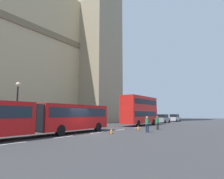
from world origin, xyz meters
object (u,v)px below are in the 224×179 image
at_px(double_decker_bus, 140,109).
at_px(traffic_cone_west, 111,131).
at_px(sedan_trailing, 175,118).
at_px(sedan_lead, 163,119).
at_px(street_lamp, 17,103).
at_px(traffic_cone_middle, 138,128).
at_px(pedestrian_by_kerb, 157,122).
at_px(pedestrian_near_cones, 147,124).
at_px(articulated_bus, 32,116).

height_order(double_decker_bus, traffic_cone_west, double_decker_bus).
relative_size(double_decker_bus, sedan_trailing, 2.15).
relative_size(sedan_lead, sedan_trailing, 1.00).
xyz_separation_m(sedan_lead, street_lamp, (-30.92, 4.48, 2.14)).
distance_m(traffic_cone_west, street_lamp, 10.20).
bearing_deg(sedan_trailing, street_lamp, 173.66).
xyz_separation_m(double_decker_bus, traffic_cone_middle, (-8.93, -4.13, -2.43)).
bearing_deg(traffic_cone_west, traffic_cone_middle, -2.06).
bearing_deg(sedan_trailing, pedestrian_by_kerb, -167.68).
distance_m(sedan_lead, sedan_trailing, 8.71).
distance_m(sedan_trailing, pedestrian_near_cones, 31.82).
height_order(traffic_cone_middle, pedestrian_by_kerb, pedestrian_by_kerb).
height_order(articulated_bus, double_decker_bus, double_decker_bus).
bearing_deg(double_decker_bus, pedestrian_near_cones, -150.45).
distance_m(double_decker_bus, pedestrian_by_kerb, 9.31).
relative_size(double_decker_bus, traffic_cone_west, 16.30).
xyz_separation_m(traffic_cone_west, pedestrian_by_kerb, (7.39, -1.92, 0.63)).
xyz_separation_m(traffic_cone_west, traffic_cone_middle, (5.48, -0.20, 0.00)).
relative_size(street_lamp, pedestrian_near_cones, 3.12).
bearing_deg(sedan_lead, street_lamp, 171.76).
relative_size(traffic_cone_middle, pedestrian_by_kerb, 0.34).
bearing_deg(street_lamp, traffic_cone_middle, -39.40).
distance_m(traffic_cone_west, pedestrian_by_kerb, 7.66).
bearing_deg(traffic_cone_middle, double_decker_bus, 24.79).
xyz_separation_m(articulated_bus, double_decker_bus, (20.66, 0.00, 0.96)).
bearing_deg(traffic_cone_west, sedan_trailing, 6.64).
xyz_separation_m(sedan_lead, pedestrian_near_cones, (-22.47, -6.25, -0.00)).
height_order(articulated_bus, sedan_trailing, articulated_bus).
bearing_deg(street_lamp, pedestrian_near_cones, -51.79).
xyz_separation_m(sedan_lead, traffic_cone_middle, (-20.42, -4.15, -0.63)).
bearing_deg(street_lamp, double_decker_bus, -13.05).
height_order(traffic_cone_middle, street_lamp, street_lamp).
bearing_deg(traffic_cone_middle, articulated_bus, 160.63).
bearing_deg(pedestrian_by_kerb, sedan_lead, 17.60).
bearing_deg(double_decker_bus, traffic_cone_west, -164.75).
bearing_deg(sedan_trailing, sedan_lead, -179.51).
distance_m(articulated_bus, street_lamp, 4.85).
height_order(sedan_trailing, street_lamp, street_lamp).
xyz_separation_m(traffic_cone_west, street_lamp, (-5.03, 8.43, 2.77)).
distance_m(sedan_trailing, traffic_cone_middle, 29.44).
bearing_deg(double_decker_bus, street_lamp, 166.95).
height_order(sedan_lead, street_lamp, street_lamp).
xyz_separation_m(traffic_cone_middle, street_lamp, (-10.51, 8.63, 2.77)).
height_order(articulated_bus, pedestrian_near_cones, articulated_bus).
bearing_deg(pedestrian_by_kerb, articulated_bus, 156.80).
bearing_deg(sedan_trailing, traffic_cone_middle, -171.75).
height_order(double_decker_bus, pedestrian_near_cones, double_decker_bus).
bearing_deg(sedan_lead, pedestrian_near_cones, -164.45).
relative_size(traffic_cone_west, pedestrian_by_kerb, 0.34).
xyz_separation_m(articulated_bus, pedestrian_near_cones, (9.67, -6.23, -0.83)).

